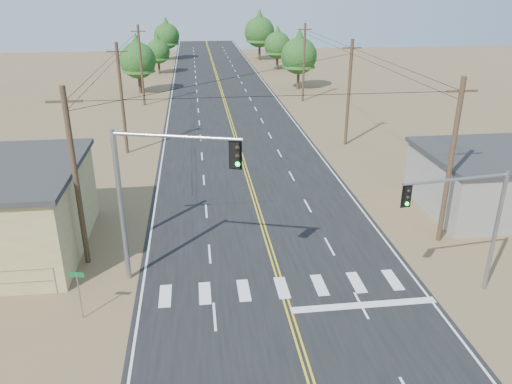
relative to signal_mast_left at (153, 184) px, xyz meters
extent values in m
cube|color=black|center=(6.25, 20.54, -5.55)|extent=(15.00, 200.00, 0.02)
cylinder|color=gray|center=(-5.25, -0.46, -4.81)|extent=(0.06, 0.06, 1.50)
cylinder|color=#4C3826|center=(-4.25, 2.54, -0.56)|extent=(0.30, 0.30, 10.00)
cube|color=#4C3826|center=(-4.25, 2.54, 3.64)|extent=(1.80, 0.12, 0.12)
cylinder|color=#4C3826|center=(-4.25, 22.54, -0.56)|extent=(0.30, 0.30, 10.00)
cube|color=#4C3826|center=(-4.25, 22.54, 3.64)|extent=(1.80, 0.12, 0.12)
cylinder|color=#4C3826|center=(-4.25, 42.54, -0.56)|extent=(0.30, 0.30, 10.00)
cube|color=#4C3826|center=(-4.25, 42.54, 3.64)|extent=(1.80, 0.12, 0.12)
cylinder|color=#4C3826|center=(16.75, 2.54, -0.56)|extent=(0.30, 0.30, 10.00)
cube|color=#4C3826|center=(16.75, 2.54, 3.64)|extent=(1.80, 0.12, 0.12)
cylinder|color=#4C3826|center=(16.75, 22.54, -0.56)|extent=(0.30, 0.30, 10.00)
cube|color=#4C3826|center=(16.75, 22.54, 3.64)|extent=(1.80, 0.12, 0.12)
cylinder|color=#4C3826|center=(16.75, 42.54, -0.56)|extent=(0.30, 0.30, 10.00)
cube|color=#4C3826|center=(16.75, 42.54, 3.64)|extent=(1.80, 0.12, 0.12)
cylinder|color=gray|center=(-1.75, 0.54, -1.60)|extent=(0.27, 0.27, 7.93)
cylinder|color=gray|center=(-1.75, 0.54, 2.37)|extent=(0.20, 0.20, 0.68)
cylinder|color=gray|center=(1.28, -0.38, 2.48)|extent=(6.10, 2.02, 0.18)
cube|color=black|center=(3.98, -1.21, 1.75)|extent=(0.48, 0.44, 1.25)
sphere|color=black|center=(4.04, -1.40, 2.14)|extent=(0.23, 0.23, 0.23)
sphere|color=black|center=(4.04, -1.40, 1.75)|extent=(0.23, 0.23, 0.23)
sphere|color=#0CE533|center=(4.04, -1.40, 1.35)|extent=(0.23, 0.23, 0.23)
cylinder|color=gray|center=(16.66, -2.79, -2.44)|extent=(0.21, 0.21, 6.24)
cylinder|color=gray|center=(16.66, -2.79, 0.68)|extent=(0.16, 0.16, 0.54)
cylinder|color=gray|center=(13.96, -3.11, 0.77)|extent=(5.42, 0.78, 0.14)
cube|color=black|center=(11.53, -3.40, 0.19)|extent=(0.34, 0.30, 0.98)
sphere|color=black|center=(11.51, -3.56, 0.50)|extent=(0.18, 0.18, 0.18)
sphere|color=black|center=(11.51, -3.56, 0.19)|extent=(0.18, 0.18, 0.18)
sphere|color=#0CE533|center=(11.51, -3.56, -0.12)|extent=(0.18, 0.18, 0.18)
cylinder|color=gray|center=(-3.53, -2.77, -4.32)|extent=(0.06, 0.06, 2.48)
cube|color=#0C5727|center=(-3.53, -2.77, -3.18)|extent=(0.73, 0.18, 0.25)
cylinder|color=#3F2D1E|center=(-5.43, 50.45, -4.06)|extent=(0.49, 0.49, 3.02)
cone|color=#123F14|center=(-5.43, 50.45, 0.13)|extent=(4.69, 4.69, 5.36)
sphere|color=#123F14|center=(-5.43, 50.45, -0.96)|extent=(5.03, 5.03, 5.03)
cylinder|color=#3F2D1E|center=(-3.63, 67.28, -4.32)|extent=(0.39, 0.39, 2.48)
cone|color=#123F14|center=(-3.63, 67.28, -0.88)|extent=(3.86, 3.86, 4.41)
sphere|color=#123F14|center=(-3.63, 67.28, -1.78)|extent=(4.13, 4.13, 4.13)
cylinder|color=#3F2D1E|center=(-2.75, 84.47, -4.02)|extent=(0.50, 0.50, 3.10)
cone|color=#123F14|center=(-2.75, 84.47, 0.28)|extent=(4.82, 4.82, 5.50)
sphere|color=#123F14|center=(-2.75, 84.47, -0.83)|extent=(5.16, 5.16, 5.16)
cylinder|color=#3F2D1E|center=(17.77, 50.64, -3.99)|extent=(0.42, 0.42, 3.16)
cone|color=#123F14|center=(17.77, 50.64, 0.40)|extent=(4.91, 4.91, 5.61)
sphere|color=#123F14|center=(17.77, 50.64, -0.74)|extent=(5.26, 5.26, 5.26)
cylinder|color=#3F2D1E|center=(17.64, 69.00, -4.14)|extent=(0.45, 0.45, 2.84)
cone|color=#123F14|center=(17.64, 69.00, -0.19)|extent=(4.42, 4.42, 5.05)
sphere|color=#123F14|center=(17.64, 69.00, -1.22)|extent=(4.74, 4.74, 4.74)
cylinder|color=#3F2D1E|center=(16.07, 81.89, -3.75)|extent=(0.49, 0.49, 3.63)
cone|color=#123F14|center=(16.07, 81.89, 1.30)|extent=(5.65, 5.65, 6.46)
sphere|color=#123F14|center=(16.07, 81.89, -0.01)|extent=(6.06, 6.06, 6.06)
camera|label=1|loc=(2.17, -23.11, 9.06)|focal=35.00mm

